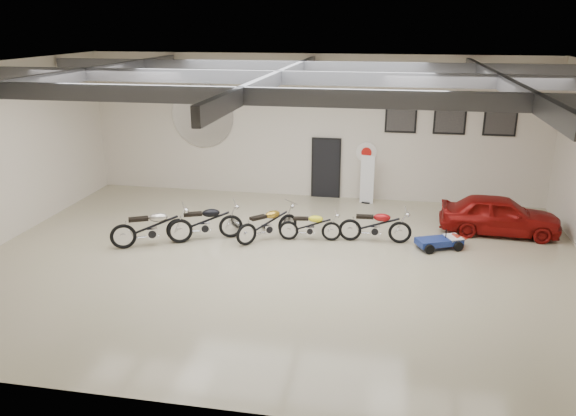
% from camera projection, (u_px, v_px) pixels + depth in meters
% --- Properties ---
extents(floor, '(16.00, 12.00, 0.01)m').
position_uv_depth(floor, '(280.00, 262.00, 14.78)').
color(floor, tan).
rests_on(floor, ground).
extents(ceiling, '(16.00, 12.00, 0.01)m').
position_uv_depth(ceiling, '(279.00, 67.00, 13.20)').
color(ceiling, slate).
rests_on(ceiling, back_wall).
extents(back_wall, '(16.00, 0.02, 5.00)m').
position_uv_depth(back_wall, '(313.00, 127.00, 19.59)').
color(back_wall, beige).
rests_on(back_wall, floor).
extents(ceiling_beams, '(15.80, 11.80, 0.32)m').
position_uv_depth(ceiling_beams, '(279.00, 78.00, 13.28)').
color(ceiling_beams, '#5B5D63').
rests_on(ceiling_beams, ceiling).
extents(door, '(0.92, 0.08, 2.10)m').
position_uv_depth(door, '(326.00, 169.00, 19.92)').
color(door, black).
rests_on(door, back_wall).
extents(logo_plaque, '(2.30, 0.06, 1.16)m').
position_uv_depth(logo_plaque, '(203.00, 116.00, 20.14)').
color(logo_plaque, silver).
rests_on(logo_plaque, back_wall).
extents(poster_left, '(1.05, 0.08, 1.35)m').
position_uv_depth(poster_left, '(401.00, 113.00, 18.85)').
color(poster_left, black).
rests_on(poster_left, back_wall).
extents(poster_mid, '(1.05, 0.08, 1.35)m').
position_uv_depth(poster_mid, '(450.00, 114.00, 18.58)').
color(poster_mid, black).
rests_on(poster_mid, back_wall).
extents(poster_right, '(1.05, 0.08, 1.35)m').
position_uv_depth(poster_right, '(501.00, 116.00, 18.30)').
color(poster_right, black).
rests_on(poster_right, back_wall).
extents(oil_sign, '(0.72, 0.10, 0.72)m').
position_uv_depth(oil_sign, '(366.00, 152.00, 19.47)').
color(oil_sign, white).
rests_on(oil_sign, back_wall).
extents(banner_stand, '(0.51, 0.29, 1.75)m').
position_uv_depth(banner_stand, '(367.00, 179.00, 19.30)').
color(banner_stand, white).
rests_on(banner_stand, floor).
extents(motorcycle_silver, '(2.30, 1.60, 1.16)m').
position_uv_depth(motorcycle_silver, '(151.00, 226.00, 15.66)').
color(motorcycle_silver, silver).
rests_on(motorcycle_silver, floor).
extents(motorcycle_black, '(2.24, 1.43, 1.12)m').
position_uv_depth(motorcycle_black, '(205.00, 221.00, 16.12)').
color(motorcycle_black, silver).
rests_on(motorcycle_black, floor).
extents(motorcycle_gold, '(1.86, 1.86, 1.04)m').
position_uv_depth(motorcycle_gold, '(267.00, 223.00, 16.09)').
color(motorcycle_gold, silver).
rests_on(motorcycle_gold, floor).
extents(motorcycle_yellow, '(1.82, 0.76, 0.92)m').
position_uv_depth(motorcycle_yellow, '(310.00, 225.00, 16.10)').
color(motorcycle_yellow, silver).
rests_on(motorcycle_yellow, floor).
extents(motorcycle_red, '(2.04, 0.70, 1.05)m').
position_uv_depth(motorcycle_red, '(375.00, 225.00, 15.95)').
color(motorcycle_red, silver).
rests_on(motorcycle_red, floor).
extents(go_kart, '(1.69, 1.26, 0.56)m').
position_uv_depth(go_kart, '(444.00, 239.00, 15.59)').
color(go_kart, navy).
rests_on(go_kart, floor).
extents(vintage_car, '(1.54, 3.49, 1.17)m').
position_uv_depth(vintage_car, '(500.00, 215.00, 16.59)').
color(vintage_car, maroon).
rests_on(vintage_car, floor).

